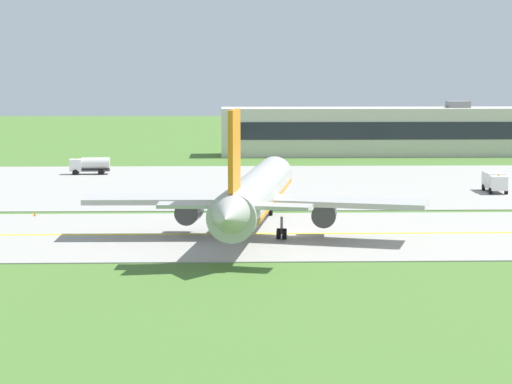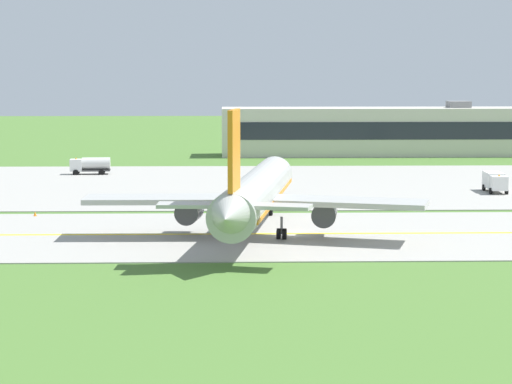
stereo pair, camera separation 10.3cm
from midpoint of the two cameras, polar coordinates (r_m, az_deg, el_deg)
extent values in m
plane|color=#47702D|center=(96.00, 1.92, -2.47)|extent=(500.00, 500.00, 0.00)
cube|color=#9E9B93|center=(95.99, 1.92, -2.44)|extent=(240.00, 28.00, 0.10)
cube|color=#9E9B93|center=(138.32, 5.01, 0.45)|extent=(140.00, 52.00, 0.10)
cube|color=yellow|center=(95.98, 1.92, -2.40)|extent=(220.00, 0.60, 0.01)
cylinder|color=#ADADA8|center=(94.67, 0.06, -0.03)|extent=(8.95, 34.22, 4.00)
cone|color=#ADADA8|center=(112.64, 1.17, 1.10)|extent=(4.14, 3.13, 3.80)
cone|color=#ADADA8|center=(76.54, -1.58, -1.41)|extent=(3.83, 3.66, 3.40)
cube|color=orange|center=(94.73, 0.06, -0.33)|extent=(8.63, 31.54, 0.36)
cube|color=#1E232D|center=(110.40, 1.06, 1.35)|extent=(3.63, 2.28, 0.70)
cube|color=#ADADA8|center=(93.97, -5.25, -0.42)|extent=(15.04, 4.92, 0.50)
cylinder|color=#47474C|center=(95.71, -3.82, -1.11)|extent=(2.77, 3.70, 2.30)
cylinder|color=black|center=(97.27, -3.64, -0.98)|extent=(2.11, 0.56, 2.10)
cube|color=#ADADA8|center=(91.92, 5.17, -0.58)|extent=(15.75, 8.85, 0.50)
cylinder|color=#47474C|center=(94.18, 3.98, -1.25)|extent=(2.77, 3.70, 2.30)
cylinder|color=black|center=(95.76, 4.03, -1.11)|extent=(2.11, 0.56, 2.10)
cube|color=orange|center=(79.34, -1.23, 2.42)|extent=(1.04, 4.41, 6.50)
cube|color=#ADADA8|center=(80.13, -3.51, -0.75)|extent=(6.10, 2.65, 0.30)
cube|color=#ADADA8|center=(79.23, 1.05, -0.83)|extent=(6.41, 3.82, 0.30)
cylinder|color=slate|center=(107.84, 0.89, -0.68)|extent=(0.24, 0.24, 1.65)
cylinder|color=black|center=(107.96, 0.89, -1.11)|extent=(0.51, 1.14, 1.10)
cylinder|color=slate|center=(93.44, -1.67, -1.87)|extent=(0.24, 0.24, 1.65)
cylinder|color=black|center=(93.62, -1.83, -2.37)|extent=(0.51, 1.14, 1.10)
cylinder|color=black|center=(93.53, -1.50, -2.38)|extent=(0.51, 1.14, 1.10)
cylinder|color=slate|center=(92.82, 1.51, -1.93)|extent=(0.24, 0.24, 1.65)
cylinder|color=black|center=(92.98, 1.34, -2.43)|extent=(0.51, 1.14, 1.10)
cylinder|color=black|center=(92.92, 1.68, -2.44)|extent=(0.51, 1.14, 1.10)
cube|color=silver|center=(152.64, -10.26, 1.53)|extent=(1.91, 2.10, 1.80)
cube|color=#1E232D|center=(152.69, -10.55, 1.64)|extent=(0.23, 1.84, 0.81)
cylinder|color=silver|center=(152.37, -9.14, 1.64)|extent=(4.30, 2.04, 1.80)
cube|color=#383838|center=(152.46, -9.13, 1.25)|extent=(4.31, 2.34, 0.24)
cylinder|color=orange|center=(152.55, -10.27, 1.90)|extent=(0.20, 0.20, 0.18)
cylinder|color=black|center=(151.76, -10.29, 1.10)|extent=(0.92, 0.35, 0.90)
cylinder|color=black|center=(153.74, -10.22, 1.17)|extent=(0.92, 0.35, 0.90)
cylinder|color=black|center=(151.39, -8.84, 1.11)|extent=(0.92, 0.35, 0.90)
cylinder|color=black|center=(153.47, -8.79, 1.19)|extent=(0.92, 0.35, 0.90)
cube|color=silver|center=(129.91, 13.79, 0.49)|extent=(2.06, 1.87, 1.80)
cube|color=#1E232D|center=(129.13, 13.87, 0.59)|extent=(1.84, 0.18, 0.81)
cube|color=silver|center=(132.80, 13.50, 0.68)|extent=(2.25, 4.27, 2.00)
cylinder|color=orange|center=(129.80, 13.80, 0.93)|extent=(0.20, 0.20, 0.18)
cylinder|color=black|center=(130.26, 14.21, 0.03)|extent=(0.33, 0.91, 0.90)
cylinder|color=black|center=(129.80, 13.35, 0.03)|extent=(0.33, 0.91, 0.90)
cylinder|color=black|center=(133.98, 13.84, 0.23)|extent=(0.33, 0.91, 0.90)
cylinder|color=black|center=(133.51, 12.96, 0.23)|extent=(0.33, 0.91, 0.90)
cube|color=beige|center=(186.57, 7.76, 3.46)|extent=(62.78, 10.26, 8.86)
cube|color=#1E232D|center=(181.44, 8.02, 3.50)|extent=(60.27, 0.10, 3.19)
cube|color=slate|center=(188.76, 11.56, 4.95)|extent=(4.00, 4.00, 1.20)
cone|color=orange|center=(110.04, -12.54, -1.25)|extent=(0.44, 0.44, 0.60)
cone|color=orange|center=(108.45, 0.38, -1.20)|extent=(0.44, 0.44, 0.60)
camera|label=1|loc=(0.05, -89.97, 0.00)|focal=69.69mm
camera|label=2|loc=(0.05, 90.03, 0.00)|focal=69.69mm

